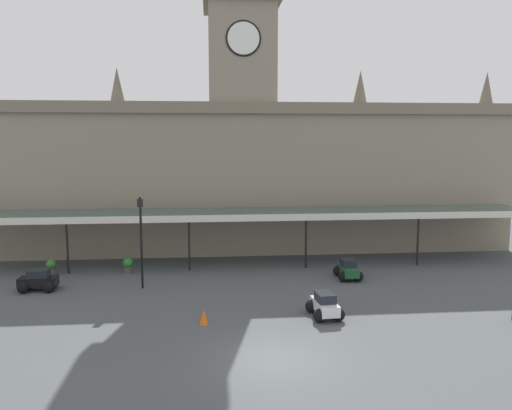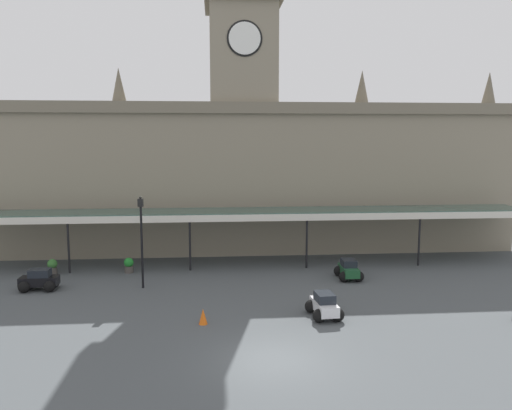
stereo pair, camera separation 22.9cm
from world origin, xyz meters
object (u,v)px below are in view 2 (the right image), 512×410
object	(u,v)px
planter_by_canopy	(52,266)
car_green_sedan	(349,271)
car_black_sedan	(39,281)
traffic_cone	(203,316)
planter_near_kerb	(129,265)
car_white_sedan	(324,307)
victorian_lamppost	(141,232)

from	to	relation	value
planter_by_canopy	car_green_sedan	bearing A→B (deg)	-8.06
car_green_sedan	car_black_sedan	bearing A→B (deg)	-177.43
traffic_cone	planter_near_kerb	size ratio (longest dim) A/B	0.75
car_green_sedan	traffic_cone	world-z (taller)	car_green_sedan
car_white_sedan	victorian_lamppost	world-z (taller)	victorian_lamppost
car_green_sedan	victorian_lamppost	world-z (taller)	victorian_lamppost
victorian_lamppost	planter_near_kerb	world-z (taller)	victorian_lamppost
car_green_sedan	planter_by_canopy	distance (m)	18.39
car_black_sedan	planter_near_kerb	bearing A→B (deg)	37.42
car_green_sedan	car_white_sedan	world-z (taller)	same
car_black_sedan	victorian_lamppost	xyz separation A→B (m)	(5.72, -0.06, 2.73)
car_black_sedan	planter_near_kerb	xyz separation A→B (m)	(4.37, 3.35, -0.01)
planter_near_kerb	planter_by_canopy	world-z (taller)	same
car_green_sedan	car_white_sedan	distance (m)	7.01
car_green_sedan	planter_by_canopy	bearing A→B (deg)	171.94
car_white_sedan	planter_near_kerb	bearing A→B (deg)	139.90
victorian_lamppost	planter_near_kerb	distance (m)	4.57
car_black_sedan	victorian_lamppost	distance (m)	6.34
car_green_sedan	car_white_sedan	bearing A→B (deg)	-114.48
car_green_sedan	planter_by_canopy	world-z (taller)	car_green_sedan
car_black_sedan	traffic_cone	distance (m)	11.04
victorian_lamppost	traffic_cone	distance (m)	7.51
car_green_sedan	planter_near_kerb	size ratio (longest dim) A/B	2.15
traffic_cone	planter_by_canopy	bearing A→B (deg)	135.54
car_white_sedan	planter_near_kerb	distance (m)	13.85
car_white_sedan	car_black_sedan	world-z (taller)	same
victorian_lamppost	planter_near_kerb	bearing A→B (deg)	111.54
planter_by_canopy	planter_near_kerb	bearing A→B (deg)	-0.42
car_white_sedan	car_green_sedan	bearing A→B (deg)	65.52
car_white_sedan	planter_by_canopy	bearing A→B (deg)	149.67
car_green_sedan	planter_near_kerb	xyz separation A→B (m)	(-13.49, 2.54, -0.01)
traffic_cone	planter_by_canopy	xyz separation A→B (m)	(-9.59, 9.41, 0.13)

